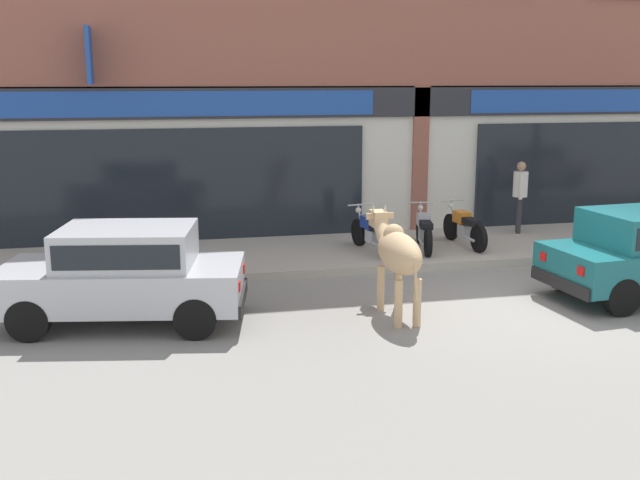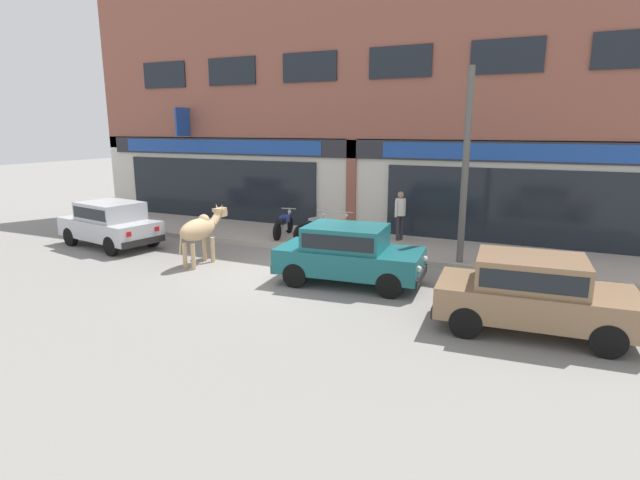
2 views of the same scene
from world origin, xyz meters
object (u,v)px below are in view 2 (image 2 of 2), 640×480
object	(u,v)px
motorcycle_2	(340,229)
car_2	(110,222)
motorcycle_1	(312,228)
pedestrian	(400,210)
cow	(200,229)
motorcycle_0	(283,225)
car_0	(348,252)
car_1	(533,291)
utility_pole	(465,168)

from	to	relation	value
motorcycle_2	car_2	bearing A→B (deg)	-154.89
motorcycle_1	pedestrian	xyz separation A→B (m)	(2.65, 1.09, 0.60)
car_2	pedestrian	xyz separation A→B (m)	(8.44, 4.11, 0.34)
motorcycle_1	cow	bearing A→B (deg)	-116.36
car_2	motorcycle_2	world-z (taller)	car_2
motorcycle_0	cow	bearing A→B (deg)	-100.68
motorcycle_1	car_0	bearing A→B (deg)	-52.76
motorcycle_0	motorcycle_2	bearing A→B (deg)	3.25
car_1	car_2	xyz separation A→B (m)	(-12.67, 1.81, 0.00)
car_0	pedestrian	distance (m)	4.60
cow	car_0	bearing A→B (deg)	0.89
cow	motorcycle_0	size ratio (longest dim) A/B	1.19
motorcycle_0	pedestrian	xyz separation A→B (m)	(3.74, 1.08, 0.60)
motorcycle_1	car_1	bearing A→B (deg)	-35.08
car_0	motorcycle_0	distance (m)	5.14
car_0	motorcycle_0	xyz separation A→B (m)	(-3.75, 3.50, -0.26)
car_0	car_2	distance (m)	8.45
car_1	motorcycle_1	size ratio (longest dim) A/B	2.07
car_1	motorcycle_0	distance (m)	9.34
car_0	motorcycle_0	world-z (taller)	car_0
motorcycle_0	pedestrian	bearing A→B (deg)	16.12
car_1	pedestrian	world-z (taller)	pedestrian
car_0	car_1	distance (m)	4.44
cow	car_2	xyz separation A→B (m)	(-4.02, 0.54, -0.19)
cow	car_0	distance (m)	4.43
cow	motorcycle_0	distance (m)	3.66
motorcycle_0	utility_pole	world-z (taller)	utility_pole
car_1	motorcycle_1	world-z (taller)	car_1
cow	motorcycle_2	distance (m)	4.59
motorcycle_1	utility_pole	bearing A→B (deg)	-10.03
utility_pole	motorcycle_1	bearing A→B (deg)	169.97
motorcycle_2	utility_pole	size ratio (longest dim) A/B	0.35
motorcycle_2	cow	bearing A→B (deg)	-126.18
car_2	motorcycle_1	bearing A→B (deg)	27.60
cow	motorcycle_2	xyz separation A→B (m)	(2.70, 3.69, -0.45)
utility_pole	car_1	bearing A→B (deg)	-63.68
motorcycle_0	utility_pole	xyz separation A→B (m)	(6.02, -0.88, 2.19)
car_1	motorcycle_2	xyz separation A→B (m)	(-5.95, 4.96, -0.26)
car_1	car_2	distance (m)	12.80
motorcycle_2	utility_pole	bearing A→B (deg)	-13.98
motorcycle_2	pedestrian	size ratio (longest dim) A/B	1.13
cow	utility_pole	world-z (taller)	utility_pole
motorcycle_1	utility_pole	world-z (taller)	utility_pole
car_2	car_1	bearing A→B (deg)	-8.13
pedestrian	motorcycle_2	bearing A→B (deg)	-150.67
car_0	car_1	bearing A→B (deg)	-17.59
cow	motorcycle_1	xyz separation A→B (m)	(1.77, 3.56, -0.45)
cow	utility_pole	bearing A→B (deg)	21.91
car_0	car_2	xyz separation A→B (m)	(-8.44, 0.47, 0.00)
cow	car_2	bearing A→B (deg)	172.37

